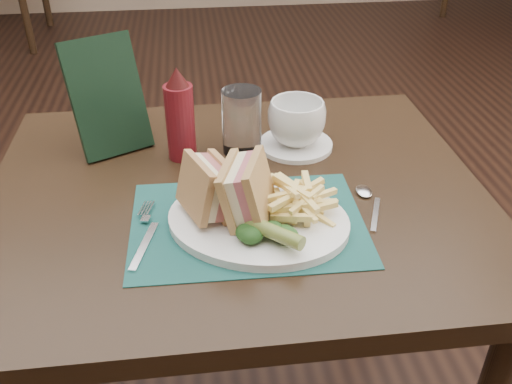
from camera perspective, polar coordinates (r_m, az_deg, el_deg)
The scene contains 17 objects.
floor at distance 1.90m, azimuth -2.96°, elevation -10.67°, with size 7.00×7.00×0.00m, color black.
wall_back at distance 5.04m, azimuth -6.25°, elevation 17.82°, with size 6.00×6.00×0.00m, color tan.
table_main at distance 1.28m, azimuth -1.63°, elevation -13.92°, with size 0.90×0.75×0.75m, color black, non-canonical shape.
placemat at distance 0.95m, azimuth -0.83°, elevation -3.14°, with size 0.39×0.28×0.00m, color #164944.
plate at distance 0.94m, azimuth 0.22°, elevation -2.91°, with size 0.30×0.24×0.01m, color white, non-canonical shape.
sandwich_half_a at distance 0.91m, azimuth -6.09°, elevation 0.15°, with size 0.06×0.10×0.09m, color tan, non-canonical shape.
sandwich_half_b at distance 0.91m, azimuth -2.20°, elevation 0.39°, with size 0.06×0.11×0.10m, color tan, non-canonical shape.
kale_garnish at distance 0.88m, azimuth 1.06°, elevation -3.84°, with size 0.11×0.08×0.03m, color #173814, non-canonical shape.
pickle_spear at distance 0.87m, azimuth 1.30°, elevation -3.85°, with size 0.02×0.02×0.12m, color #5E702A.
fries_pile at distance 0.94m, azimuth 4.09°, elevation -0.31°, with size 0.18×0.20×0.06m, color #FEE17F, non-canonical shape.
fork at distance 0.93m, azimuth -11.08°, elevation -3.97°, with size 0.03×0.17×0.01m, color silver, non-canonical shape.
spoon at distance 1.01m, azimuth 11.46°, elevation -1.25°, with size 0.03×0.15×0.01m, color silver, non-canonical shape.
saucer at distance 1.17m, azimuth 3.98°, elevation 4.74°, with size 0.15×0.15×0.01m, color white.
coffee_cup at distance 1.15m, azimuth 4.08°, elevation 6.96°, with size 0.12×0.12×0.09m, color white.
drinking_glass at distance 1.13m, azimuth -1.44°, elevation 7.05°, with size 0.08×0.08×0.13m, color white.
ketchup_bottle at distance 1.11m, azimuth -7.64°, elevation 7.74°, with size 0.06×0.06×0.19m, color maroon, non-canonical shape.
check_presenter at distance 1.16m, azimuth -14.66°, elevation 9.21°, with size 0.14×0.02×0.23m, color black.
Camera 1 is at (-0.07, -1.37, 1.31)m, focal length 40.00 mm.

